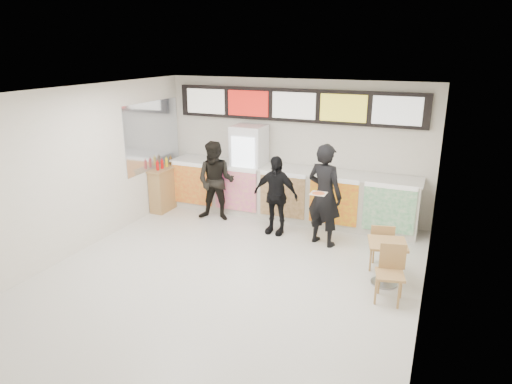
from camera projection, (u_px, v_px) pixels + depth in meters
The scene contains 15 objects.
floor at pixel (226, 280), 7.46m from camera, with size 7.00×7.00×0.00m, color beige.
ceiling at pixel (221, 93), 6.55m from camera, with size 7.00×7.00×0.00m, color white.
wall_back at pixel (295, 148), 10.08m from camera, with size 6.00×6.00×0.00m, color silver.
wall_left at pixel (73, 173), 8.12m from camera, with size 7.00×7.00×0.00m, color silver.
wall_right at pixel (431, 220), 5.90m from camera, with size 7.00×7.00×0.00m, color silver.
service_counter at pixel (288, 193), 10.00m from camera, with size 5.56×0.77×1.14m.
menu_board at pixel (295, 105), 9.72m from camera, with size 5.50×0.14×0.70m.
drinks_fridge at pixel (249, 170), 10.23m from camera, with size 0.70×0.67×2.00m.
mirror_panel at pixel (153, 135), 10.19m from camera, with size 0.01×2.00×1.50m, color #B2B7BF.
customer_main at pixel (324, 195), 8.55m from camera, with size 0.72×0.47×1.97m, color black.
customer_left at pixel (216, 181), 9.83m from camera, with size 0.85×0.66×1.74m, color black.
customer_mid at pixel (275, 195), 9.12m from camera, with size 0.94×0.39×1.61m, color black.
pizza_slice at pixel (318, 193), 8.10m from camera, with size 0.36×0.36×0.02m.
cafe_table at pixel (386, 255), 7.18m from camera, with size 0.73×1.52×0.86m.
condiment_ledge at pixel (165, 188), 10.58m from camera, with size 0.36×0.89×1.19m.
Camera 1 is at (3.05, -5.96, 3.63)m, focal length 32.00 mm.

